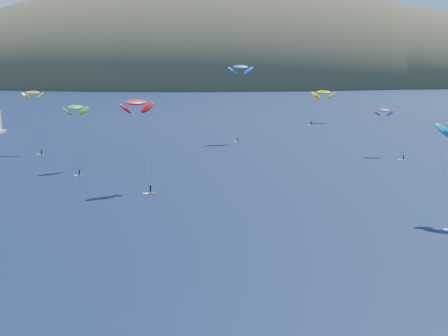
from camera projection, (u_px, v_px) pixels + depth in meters
island at (233, 92)px, 603.86m from camera, size 730.00×300.00×210.00m
kitesurfer_1 at (33, 93)px, 194.74m from camera, size 6.74×6.13×20.72m
kitesurfer_3 at (75, 107)px, 168.59m from camera, size 7.50×12.97×18.90m
kitesurfer_4 at (241, 67)px, 217.81m from camera, size 8.83×6.58×28.34m
kitesurfer_6 at (384, 110)px, 191.18m from camera, size 7.64×11.45×15.57m
kitesurfer_9 at (136, 103)px, 143.91m from camera, size 9.13×9.01×22.80m
kitesurfer_11 at (323, 92)px, 273.96m from camera, size 12.97×15.19×15.84m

